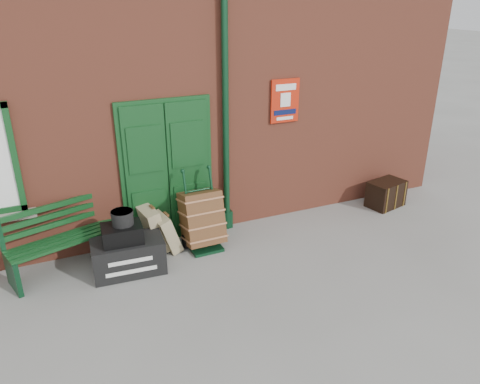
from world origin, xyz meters
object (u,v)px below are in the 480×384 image
porter_trolley (202,219)px  dark_trunk (386,194)px  houdini_trunk (128,256)px  bench (65,236)px

porter_trolley → dark_trunk: size_ratio=1.82×
houdini_trunk → porter_trolley: bearing=16.4°
houdini_trunk → dark_trunk: 4.80m
bench → dark_trunk: bearing=-18.5°
houdini_trunk → dark_trunk: bearing=7.5°
bench → porter_trolley: size_ratio=1.39×
houdini_trunk → bench: bearing=152.6°
bench → dark_trunk: bench is taller
bench → houdini_trunk: bench is taller
bench → dark_trunk: 5.57m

